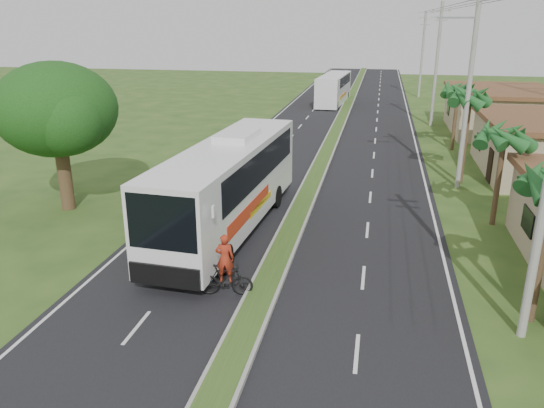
# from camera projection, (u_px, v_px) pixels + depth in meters

# --- Properties ---
(ground) EXTENTS (180.00, 180.00, 0.00)m
(ground) POSITION_uv_depth(u_px,v_px,m) (242.00, 340.00, 16.35)
(ground) COLOR #29471A
(ground) RESTS_ON ground
(road_asphalt) EXTENTS (14.00, 160.00, 0.02)m
(road_asphalt) POSITION_uv_depth(u_px,v_px,m) (318.00, 171.00, 34.87)
(road_asphalt) COLOR black
(road_asphalt) RESTS_ON ground
(median_strip) EXTENTS (1.20, 160.00, 0.18)m
(median_strip) POSITION_uv_depth(u_px,v_px,m) (318.00, 169.00, 34.84)
(median_strip) COLOR gray
(median_strip) RESTS_ON ground
(lane_edge_left) EXTENTS (0.12, 160.00, 0.01)m
(lane_edge_left) POSITION_uv_depth(u_px,v_px,m) (221.00, 166.00, 36.13)
(lane_edge_left) COLOR silver
(lane_edge_left) RESTS_ON ground
(lane_edge_right) EXTENTS (0.12, 160.00, 0.01)m
(lane_edge_right) POSITION_uv_depth(u_px,v_px,m) (423.00, 176.00, 33.61)
(lane_edge_right) COLOR silver
(lane_edge_right) RESTS_ON ground
(shop_mid) EXTENTS (7.60, 10.60, 3.67)m
(shop_mid) POSITION_uv_depth(u_px,v_px,m) (543.00, 146.00, 33.49)
(shop_mid) COLOR tan
(shop_mid) RESTS_ON ground
(shop_far) EXTENTS (8.60, 11.60, 3.82)m
(shop_far) POSITION_uv_depth(u_px,v_px,m) (499.00, 110.00, 46.43)
(shop_far) COLOR tan
(shop_far) RESTS_ON ground
(palm_verge_b) EXTENTS (2.40, 2.40, 5.05)m
(palm_verge_b) POSITION_uv_depth(u_px,v_px,m) (505.00, 136.00, 24.27)
(palm_verge_b) COLOR #473321
(palm_verge_b) RESTS_ON ground
(palm_verge_c) EXTENTS (2.40, 2.40, 5.85)m
(palm_verge_c) POSITION_uv_depth(u_px,v_px,m) (470.00, 98.00, 30.62)
(palm_verge_c) COLOR #473321
(palm_verge_c) RESTS_ON ground
(palm_verge_d) EXTENTS (2.40, 2.40, 5.25)m
(palm_verge_d) POSITION_uv_depth(u_px,v_px,m) (458.00, 90.00, 39.05)
(palm_verge_d) COLOR #473321
(palm_verge_d) RESTS_ON ground
(shade_tree) EXTENTS (6.30, 6.00, 7.54)m
(shade_tree) POSITION_uv_depth(u_px,v_px,m) (55.00, 113.00, 26.26)
(shade_tree) COLOR #473321
(shade_tree) RESTS_ON ground
(utility_pole_b) EXTENTS (3.20, 0.28, 12.00)m
(utility_pole_b) POSITION_uv_depth(u_px,v_px,m) (469.00, 80.00, 29.38)
(utility_pole_b) COLOR gray
(utility_pole_b) RESTS_ON ground
(utility_pole_c) EXTENTS (1.60, 0.28, 11.00)m
(utility_pole_c) POSITION_uv_depth(u_px,v_px,m) (437.00, 64.00, 48.09)
(utility_pole_c) COLOR gray
(utility_pole_c) RESTS_ON ground
(utility_pole_d) EXTENTS (1.60, 0.28, 10.50)m
(utility_pole_d) POSITION_uv_depth(u_px,v_px,m) (422.00, 54.00, 66.70)
(utility_pole_d) COLOR gray
(utility_pole_d) RESTS_ON ground
(coach_bus_main) EXTENTS (3.67, 13.78, 4.41)m
(coach_bus_main) POSITION_uv_depth(u_px,v_px,m) (229.00, 180.00, 24.30)
(coach_bus_main) COLOR white
(coach_bus_main) RESTS_ON ground
(coach_bus_far) EXTENTS (3.24, 11.73, 3.38)m
(coach_bus_far) POSITION_uv_depth(u_px,v_px,m) (334.00, 87.00, 62.66)
(coach_bus_far) COLOR white
(coach_bus_far) RESTS_ON ground
(motorcyclist) EXTENTS (2.03, 0.86, 2.35)m
(motorcyclist) POSITION_uv_depth(u_px,v_px,m) (225.00, 274.00, 18.77)
(motorcyclist) COLOR black
(motorcyclist) RESTS_ON ground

